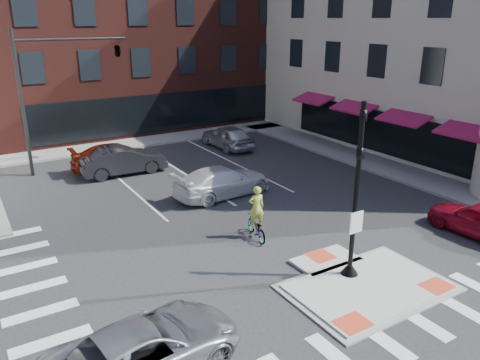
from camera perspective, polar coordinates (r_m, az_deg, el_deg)
ground at (r=16.77m, az=14.11°, el=-11.94°), size 120.00×120.00×0.00m
refuge_island at (r=16.59m, az=14.77°, el=-12.15°), size 5.40×4.65×0.13m
sidewalk_e at (r=30.37m, az=15.18°, el=2.35°), size 3.00×24.00×0.15m
sidewalk_n at (r=35.57m, az=-8.10°, el=5.25°), size 26.00×3.00×0.15m
building_n at (r=43.92m, az=-14.15°, el=17.68°), size 24.40×18.40×15.50m
building_e at (r=38.60m, az=26.15°, el=16.62°), size 21.90×23.90×17.70m
building_far_left at (r=62.19m, az=-26.25°, el=14.02°), size 10.00×12.00×10.00m
building_far_right at (r=66.75m, az=-15.09°, el=16.36°), size 12.00×12.00×12.00m
signal_pole at (r=15.96m, az=13.78°, el=-4.07°), size 0.60×0.60×5.98m
mast_arm_signal at (r=28.75m, az=-17.51°, el=13.72°), size 6.10×2.24×8.00m
silver_suv at (r=12.59m, az=-11.47°, el=-19.49°), size 5.37×3.00×1.42m
white_pickup at (r=23.46m, az=-2.15°, el=-0.17°), size 5.30×2.54×1.49m
bg_car_dark at (r=27.56m, az=-14.08°, el=2.34°), size 4.92×1.83×1.61m
bg_car_silver at (r=32.26m, az=-1.54°, el=5.32°), size 2.03×4.73×1.59m
bg_car_red at (r=28.42m, az=-14.67°, el=2.73°), size 5.38×2.31×1.54m
cyclist at (r=18.95m, az=2.00°, el=-4.99°), size 0.97×1.86×2.23m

